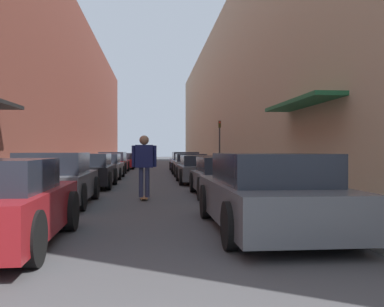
% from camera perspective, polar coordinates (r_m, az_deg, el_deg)
% --- Properties ---
extents(ground, '(139.18, 139.18, 0.00)m').
position_cam_1_polar(ground, '(27.07, -5.61, -2.64)').
color(ground, '#424244').
extents(curb_strip_left, '(1.80, 63.26, 0.12)m').
position_cam_1_polar(curb_strip_left, '(33.68, -12.76, -1.94)').
color(curb_strip_left, '#A3A099').
rests_on(curb_strip_left, ground).
extents(curb_strip_right, '(1.80, 63.26, 0.12)m').
position_cam_1_polar(curb_strip_right, '(33.63, 1.70, -1.93)').
color(curb_strip_right, '#A3A099').
rests_on(curb_strip_right, ground).
extents(building_row_left, '(4.90, 63.26, 11.95)m').
position_cam_1_polar(building_row_left, '(34.45, -17.61, 7.96)').
color(building_row_left, brown).
rests_on(building_row_left, ground).
extents(building_row_right, '(4.90, 63.26, 11.62)m').
position_cam_1_polar(building_row_right, '(34.35, 6.55, 7.72)').
color(building_row_right, tan).
rests_on(building_row_right, ground).
extents(parked_car_left_1, '(1.93, 4.01, 1.39)m').
position_cam_1_polar(parked_car_left_1, '(11.85, -17.79, -3.39)').
color(parked_car_left_1, '#515459').
rests_on(parked_car_left_1, ground).
extents(parked_car_left_2, '(2.08, 4.14, 1.32)m').
position_cam_1_polar(parked_car_left_2, '(17.10, -13.83, -2.27)').
color(parked_car_left_2, black).
rests_on(parked_car_left_2, ground).
extents(parked_car_left_3, '(2.08, 3.99, 1.27)m').
position_cam_1_polar(parked_car_left_3, '(22.34, -11.86, -1.73)').
color(parked_car_left_3, gray).
rests_on(parked_car_left_3, ground).
extents(parked_car_left_4, '(1.89, 4.75, 1.34)m').
position_cam_1_polar(parked_car_left_4, '(28.20, -10.47, -1.20)').
color(parked_car_left_4, maroon).
rests_on(parked_car_left_4, ground).
extents(parked_car_left_5, '(1.86, 4.39, 1.24)m').
position_cam_1_polar(parked_car_left_5, '(33.86, -9.20, -1.00)').
color(parked_car_left_5, maroon).
rests_on(parked_car_left_5, ground).
extents(parked_car_right_0, '(2.04, 4.72, 1.39)m').
position_cam_1_polar(parked_car_right_0, '(7.80, 10.02, -5.26)').
color(parked_car_right_0, '#515459').
rests_on(parked_car_right_0, ground).
extents(parked_car_right_1, '(1.87, 4.11, 1.24)m').
position_cam_1_polar(parked_car_right_1, '(13.57, 4.18, -3.14)').
color(parked_car_right_1, '#515459').
rests_on(parked_car_right_1, ground).
extents(parked_car_right_2, '(2.07, 3.98, 1.22)m').
position_cam_1_polar(parked_car_right_2, '(18.85, 1.21, -2.14)').
color(parked_car_right_2, '#515459').
rests_on(parked_car_right_2, ground).
extents(parked_car_right_3, '(1.98, 4.31, 1.25)m').
position_cam_1_polar(parked_car_right_3, '(24.20, -0.23, -1.53)').
color(parked_car_right_3, gray).
rests_on(parked_car_right_3, ground).
extents(parked_car_right_4, '(2.04, 4.36, 1.33)m').
position_cam_1_polar(parked_car_right_4, '(29.66, -0.95, -1.13)').
color(parked_car_right_4, navy).
rests_on(parked_car_right_4, ground).
extents(skateboarder, '(0.72, 0.78, 1.88)m').
position_cam_1_polar(skateboarder, '(12.56, -6.40, -0.86)').
color(skateboarder, brown).
rests_on(skateboarder, ground).
extents(traffic_light, '(0.16, 0.22, 3.23)m').
position_cam_1_polar(traffic_light, '(27.57, 3.70, 1.86)').
color(traffic_light, '#2D2D2D').
rests_on(traffic_light, curb_strip_right).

